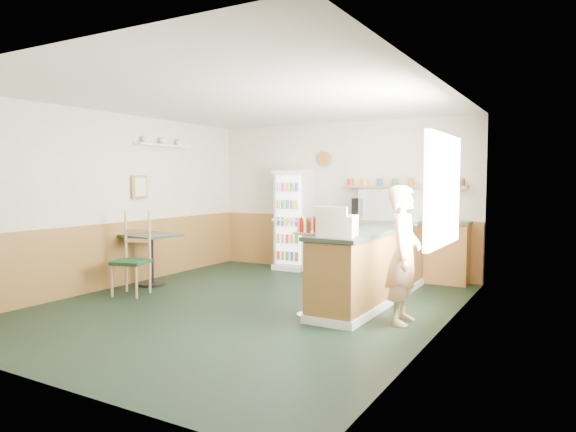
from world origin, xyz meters
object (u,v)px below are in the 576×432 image
Objects in this scene: display_case at (392,207)px; cafe_table at (151,249)px; cash_register at (338,226)px; cafe_chair at (136,251)px; condiment_stand at (309,250)px; drinks_fridge at (293,220)px; shopkeeper at (404,255)px.

display_case is 1.09× the size of cafe_table.
cash_register is 3.21m from cafe_chair.
condiment_stand is at bearing -13.02° from cafe_chair.
condiment_stand reaches higher than cafe_chair.
condiment_stand is (-0.40, -1.91, -0.46)m from display_case.
cash_register is at bearing -7.12° from condiment_stand.
cash_register is 0.52m from condiment_stand.
drinks_fridge is 2.03× the size of display_case.
shopkeeper is 1.33× the size of condiment_stand.
display_case is (2.19, -0.88, 0.34)m from drinks_fridge.
cafe_chair is (0.23, -0.54, 0.05)m from cafe_table.
cash_register reaches higher than condiment_stand.
display_case is 2.01m from condiment_stand.
drinks_fridge reaches higher than shopkeeper.
cafe_table is (-1.21, -2.42, -0.35)m from drinks_fridge.
shopkeeper reaches higher than cafe_chair.
display_case is at bearing 77.54° from cash_register.
display_case is at bearing 78.07° from condiment_stand.
cafe_table is at bearing 172.97° from condiment_stand.
cafe_chair is (-3.17, -0.12, -0.50)m from cash_register.
condiment_stand is at bearing -101.93° from display_case.
cafe_chair is at bearing -146.71° from display_case.
drinks_fridge is 2.21× the size of cafe_table.
drinks_fridge is 2.73m from cafe_table.
cash_register is 0.27× the size of shopkeeper.
cash_register is (0.00, -1.96, -0.14)m from display_case.
cafe_table is at bearing -116.61° from drinks_fridge.
shopkeeper is 1.92× the size of cafe_table.
display_case is 1.86m from shopkeeper.
cash_register is (2.19, -2.84, 0.21)m from drinks_fridge.
drinks_fridge is 3.85m from shopkeeper.
drinks_fridge is at bearing 63.39° from cafe_table.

